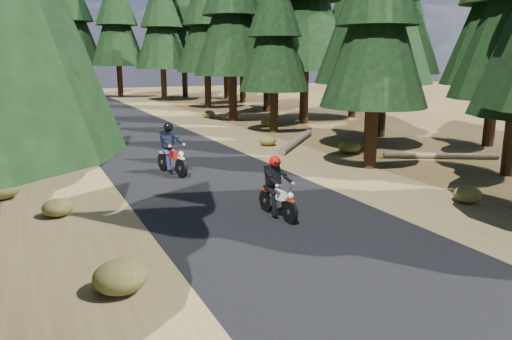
{
  "coord_description": "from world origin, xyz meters",
  "views": [
    {
      "loc": [
        -5.44,
        -10.09,
        3.98
      ],
      "look_at": [
        0.0,
        1.5,
        1.1
      ],
      "focal_mm": 35.0,
      "sensor_mm": 36.0,
      "label": 1
    }
  ],
  "objects": [
    {
      "name": "log_far",
      "position": [
        9.72,
        4.63,
        0.12
      ],
      "size": [
        4.1,
        2.4,
        0.24
      ],
      "primitive_type": "cylinder",
      "rotation": [
        0.0,
        1.57,
        -0.5
      ],
      "color": "#4C4233",
      "rests_on": "ground"
    },
    {
      "name": "rider_lead",
      "position": [
        0.23,
        0.69,
        0.53
      ],
      "size": [
        0.66,
        1.8,
        1.57
      ],
      "rotation": [
        0.0,
        0.0,
        3.22
      ],
      "color": "silver",
      "rests_on": "road"
    },
    {
      "name": "understory_shrubs",
      "position": [
        1.11,
        6.82,
        0.26
      ],
      "size": [
        15.43,
        30.85,
        0.61
      ],
      "color": "#474C1E",
      "rests_on": "ground"
    },
    {
      "name": "shoulder_l",
      "position": [
        -4.6,
        5.0,
        0.0
      ],
      "size": [
        3.2,
        100.0,
        0.01
      ],
      "primitive_type": "cube",
      "color": "brown",
      "rests_on": "ground"
    },
    {
      "name": "rider_follow",
      "position": [
        -0.87,
        6.54,
        0.61
      ],
      "size": [
        1.03,
        2.11,
        1.8
      ],
      "rotation": [
        0.0,
        0.0,
        3.36
      ],
      "color": "maroon",
      "rests_on": "road"
    },
    {
      "name": "log_near",
      "position": [
        6.17,
        10.1,
        0.16
      ],
      "size": [
        4.14,
        4.52,
        0.32
      ],
      "primitive_type": "cylinder",
      "rotation": [
        0.0,
        1.57,
        0.83
      ],
      "color": "#4C4233",
      "rests_on": "ground"
    },
    {
      "name": "road",
      "position": [
        0.0,
        5.0,
        0.01
      ],
      "size": [
        6.0,
        100.0,
        0.01
      ],
      "primitive_type": "cube",
      "color": "black",
      "rests_on": "ground"
    },
    {
      "name": "ground",
      "position": [
        0.0,
        0.0,
        0.0
      ],
      "size": [
        120.0,
        120.0,
        0.0
      ],
      "primitive_type": "plane",
      "color": "#48361A",
      "rests_on": "ground"
    },
    {
      "name": "shoulder_r",
      "position": [
        4.6,
        5.0,
        0.0
      ],
      "size": [
        3.2,
        100.0,
        0.01
      ],
      "primitive_type": "cube",
      "color": "brown",
      "rests_on": "ground"
    }
  ]
}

